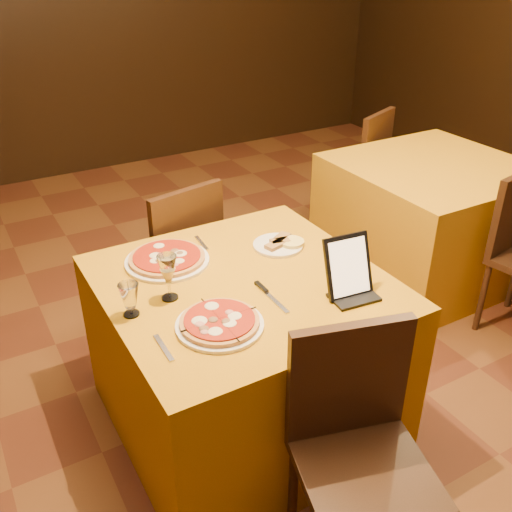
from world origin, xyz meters
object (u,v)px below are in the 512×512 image
chair_side_far (350,169)px  pizza_far (167,259)px  chair_main_near (365,473)px  chair_main_far (170,258)px  pizza_near (220,323)px  tablet (348,266)px  side_table (428,219)px  main_table (244,353)px  water_glass (130,300)px  wine_glass (168,277)px

chair_side_far → pizza_far: (-1.91, -1.13, 0.31)m
chair_main_near → chair_main_far: (0.00, 1.64, 0.00)m
pizza_near → pizza_far: bearing=88.4°
chair_side_far → tablet: bearing=27.4°
chair_side_far → pizza_near: chair_side_far is taller
side_table → chair_main_near: (-1.70, -1.41, 0.08)m
chair_side_far → tablet: size_ratio=3.73×
chair_main_far → pizza_far: bearing=56.8°
chair_main_near → pizza_near: 0.70m
side_table → tablet: size_ratio=4.51×
main_table → chair_side_far: size_ratio=1.21×
main_table → side_table: (1.70, 0.60, 0.00)m
chair_main_far → tablet: tablet is taller
water_glass → chair_side_far: bearing=33.3°
main_table → chair_main_near: size_ratio=1.21×
chair_side_far → pizza_near: bearing=17.4°
side_table → chair_side_far: 0.82m
pizza_near → pizza_far: (0.01, 0.53, 0.00)m
side_table → chair_side_far: chair_side_far is taller
wine_glass → tablet: 0.69m
pizza_near → tablet: (0.53, -0.04, 0.10)m
pizza_far → tablet: tablet is taller
pizza_near → wine_glass: bearing=107.5°
water_glass → side_table: bearing=15.6°
chair_side_far → pizza_far: bearing=7.2°
chair_main_near → water_glass: bearing=135.8°
main_table → tablet: (0.31, -0.28, 0.49)m
main_table → chair_main_far: size_ratio=1.21×
tablet → chair_main_far: bearing=111.6°
side_table → pizza_far: size_ratio=3.05×
water_glass → tablet: (0.78, -0.27, 0.06)m
side_table → chair_main_near: bearing=-140.2°
chair_main_far → pizza_far: size_ratio=2.52×
side_table → pizza_near: 2.13m
pizza_far → water_glass: water_glass is taller
chair_main_near → water_glass: size_ratio=7.00×
side_table → chair_main_near: 2.21m
pizza_far → water_glass: size_ratio=2.78×
pizza_near → wine_glass: (-0.08, 0.26, 0.08)m
side_table → pizza_far: (-1.91, -0.31, 0.39)m
side_table → chair_main_near: chair_main_near is taller
chair_side_far → wine_glass: bearing=11.5°
chair_main_near → chair_main_far: size_ratio=1.00×
main_table → side_table: 1.80m
pizza_near → wine_glass: 0.29m
pizza_near → tablet: bearing=-4.8°
main_table → tablet: size_ratio=4.51×
chair_main_far → tablet: 1.22m
pizza_far → tablet: bearing=-48.0°
chair_side_far → water_glass: (-2.17, -1.42, 0.36)m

